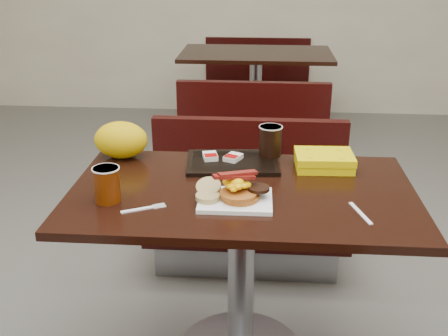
# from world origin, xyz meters

# --- Properties ---
(table_near) EXTENTS (1.20, 0.70, 0.75)m
(table_near) POSITION_xyz_m (0.00, 0.00, 0.38)
(table_near) COLOR black
(table_near) RESTS_ON floor
(bench_near_n) EXTENTS (1.00, 0.46, 0.72)m
(bench_near_n) POSITION_xyz_m (0.00, 0.70, 0.36)
(bench_near_n) COLOR black
(bench_near_n) RESTS_ON floor
(table_far) EXTENTS (1.20, 0.70, 0.75)m
(table_far) POSITION_xyz_m (0.00, 2.60, 0.38)
(table_far) COLOR black
(table_far) RESTS_ON floor
(bench_far_s) EXTENTS (1.00, 0.46, 0.72)m
(bench_far_s) POSITION_xyz_m (0.00, 1.90, 0.36)
(bench_far_s) COLOR black
(bench_far_s) RESTS_ON floor
(bench_far_n) EXTENTS (1.00, 0.46, 0.72)m
(bench_far_n) POSITION_xyz_m (0.00, 3.30, 0.36)
(bench_far_n) COLOR black
(bench_far_n) RESTS_ON floor
(platter) EXTENTS (0.24, 0.19, 0.01)m
(platter) POSITION_xyz_m (-0.02, -0.10, 0.76)
(platter) COLOR white
(platter) RESTS_ON table_near
(pancake_stack) EXTENTS (0.15, 0.15, 0.03)m
(pancake_stack) POSITION_xyz_m (-0.00, -0.10, 0.78)
(pancake_stack) COLOR #A44F1B
(pancake_stack) RESTS_ON platter
(sausage_patty) EXTENTS (0.09, 0.09, 0.01)m
(sausage_patty) POSITION_xyz_m (0.06, -0.09, 0.80)
(sausage_patty) COLOR black
(sausage_patty) RESTS_ON pancake_stack
(scrambled_eggs) EXTENTS (0.10, 0.09, 0.04)m
(scrambled_eggs) POSITION_xyz_m (-0.01, -0.10, 0.81)
(scrambled_eggs) COLOR #F7B504
(scrambled_eggs) RESTS_ON pancake_stack
(bacon_strips) EXTENTS (0.16, 0.12, 0.01)m
(bacon_strips) POSITION_xyz_m (-0.02, -0.09, 0.84)
(bacon_strips) COLOR #490508
(bacon_strips) RESTS_ON scrambled_eggs
(muffin_bottom) EXTENTS (0.10, 0.10, 0.02)m
(muffin_bottom) POSITION_xyz_m (-0.11, -0.12, 0.77)
(muffin_bottom) COLOR tan
(muffin_bottom) RESTS_ON platter
(muffin_top) EXTENTS (0.10, 0.10, 0.05)m
(muffin_top) POSITION_xyz_m (-0.11, -0.07, 0.79)
(muffin_top) COLOR tan
(muffin_top) RESTS_ON platter
(coffee_cup_near) EXTENTS (0.09, 0.09, 0.12)m
(coffee_cup_near) POSITION_xyz_m (-0.44, -0.12, 0.81)
(coffee_cup_near) COLOR #822F04
(coffee_cup_near) RESTS_ON table_near
(fork) EXTENTS (0.14, 0.09, 0.00)m
(fork) POSITION_xyz_m (-0.33, -0.18, 0.75)
(fork) COLOR white
(fork) RESTS_ON table_near
(knife) EXTENTS (0.05, 0.15, 0.00)m
(knife) POSITION_xyz_m (0.38, -0.15, 0.75)
(knife) COLOR white
(knife) RESTS_ON table_near
(condiment_ketchup) EXTENTS (0.05, 0.04, 0.01)m
(condiment_ketchup) POSITION_xyz_m (-0.03, 0.10, 0.76)
(condiment_ketchup) COLOR #8C0504
(condiment_ketchup) RESTS_ON table_near
(tray) EXTENTS (0.37, 0.28, 0.02)m
(tray) POSITION_xyz_m (-0.05, 0.23, 0.76)
(tray) COLOR black
(tray) RESTS_ON table_near
(hashbrown_sleeve_left) EXTENTS (0.07, 0.08, 0.02)m
(hashbrown_sleeve_left) POSITION_xyz_m (-0.14, 0.24, 0.78)
(hashbrown_sleeve_left) COLOR silver
(hashbrown_sleeve_left) RESTS_ON tray
(hashbrown_sleeve_right) EXTENTS (0.08, 0.09, 0.02)m
(hashbrown_sleeve_right) POSITION_xyz_m (-0.05, 0.24, 0.78)
(hashbrown_sleeve_right) COLOR silver
(hashbrown_sleeve_right) RESTS_ON tray
(coffee_cup_far) EXTENTS (0.10, 0.10, 0.12)m
(coffee_cup_far) POSITION_xyz_m (0.10, 0.30, 0.83)
(coffee_cup_far) COLOR black
(coffee_cup_far) RESTS_ON tray
(clamshell) EXTENTS (0.22, 0.17, 0.06)m
(clamshell) POSITION_xyz_m (0.30, 0.22, 0.78)
(clamshell) COLOR #E0C703
(clamshell) RESTS_ON table_near
(paper_bag) EXTENTS (0.25, 0.22, 0.15)m
(paper_bag) POSITION_xyz_m (-0.49, 0.27, 0.82)
(paper_bag) COLOR #E2AF07
(paper_bag) RESTS_ON table_near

